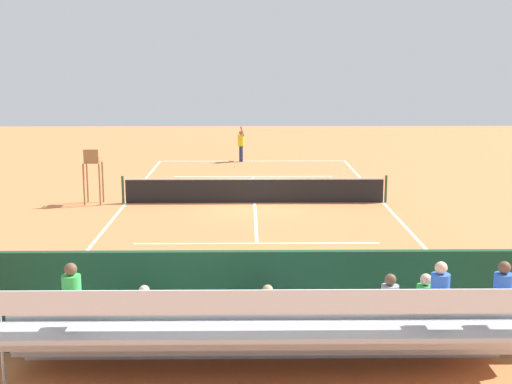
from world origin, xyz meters
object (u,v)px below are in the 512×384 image
(bleacher_stand, at_px, (270,331))
(umpire_chair, at_px, (93,170))
(tennis_player, at_px, (241,143))
(tennis_ball_near, at_px, (235,166))
(equipment_bag, at_px, (274,330))
(tennis_net, at_px, (255,190))
(courtside_bench, at_px, (379,309))
(tennis_racket, at_px, (227,161))

(bleacher_stand, distance_m, umpire_chair, 16.48)
(bleacher_stand, xyz_separation_m, tennis_player, (0.72, -26.20, 0.07))
(umpire_chair, distance_m, tennis_ball_near, 10.57)
(equipment_bag, bearing_deg, umpire_chair, -64.05)
(tennis_net, xyz_separation_m, tennis_player, (0.61, -10.83, 0.51))
(courtside_bench, height_order, tennis_ball_near, courtside_bench)
(umpire_chair, distance_m, tennis_racket, 12.04)
(courtside_bench, distance_m, equipment_bag, 2.18)
(tennis_net, height_order, umpire_chair, umpire_chair)
(equipment_bag, xyz_separation_m, tennis_player, (0.86, -24.23, 0.84))
(tennis_player, xyz_separation_m, tennis_ball_near, (0.30, 1.91, -0.98))
(umpire_chair, bearing_deg, courtside_bench, 123.22)
(tennis_net, height_order, equipment_bag, tennis_net)
(bleacher_stand, height_order, tennis_racket, bleacher_stand)
(courtside_bench, distance_m, tennis_ball_near, 22.44)
(tennis_net, xyz_separation_m, courtside_bench, (-2.39, 13.27, 0.06))
(tennis_net, distance_m, courtside_bench, 13.49)
(courtside_bench, xyz_separation_m, tennis_ball_near, (3.30, -22.19, -0.53))
(tennis_net, height_order, tennis_racket, tennis_net)
(tennis_net, bearing_deg, tennis_racket, -82.71)
(equipment_bag, relative_size, tennis_ball_near, 13.64)
(tennis_racket, distance_m, tennis_ball_near, 1.95)
(tennis_player, height_order, tennis_racket, tennis_player)
(courtside_bench, relative_size, equipment_bag, 2.00)
(umpire_chair, xyz_separation_m, tennis_player, (-5.59, -10.98, -0.30))
(equipment_bag, distance_m, tennis_racket, 24.26)
(courtside_bench, bearing_deg, tennis_net, -79.79)
(tennis_net, relative_size, umpire_chair, 4.81)
(equipment_bag, xyz_separation_m, tennis_racket, (1.63, -24.21, -0.16))
(bleacher_stand, distance_m, courtside_bench, 3.13)
(equipment_bag, bearing_deg, courtside_bench, -176.57)
(umpire_chair, height_order, tennis_player, umpire_chair)
(umpire_chair, xyz_separation_m, tennis_racket, (-4.82, -10.96, -1.30))
(bleacher_stand, distance_m, tennis_ball_near, 24.33)
(umpire_chair, bearing_deg, equipment_bag, 115.95)
(umpire_chair, bearing_deg, tennis_player, -116.97)
(tennis_net, distance_m, tennis_racket, 10.91)
(tennis_ball_near, bearing_deg, bleacher_stand, 92.40)
(tennis_net, distance_m, tennis_player, 10.86)
(tennis_player, bearing_deg, umpire_chair, 63.03)
(bleacher_stand, height_order, tennis_player, bleacher_stand)
(bleacher_stand, bearing_deg, tennis_ball_near, -87.60)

